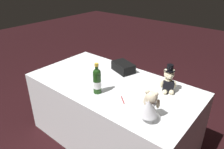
{
  "coord_description": "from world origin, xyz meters",
  "views": [
    {
      "loc": [
        -1.23,
        1.48,
        1.8
      ],
      "look_at": [
        0.0,
        0.0,
        0.84
      ],
      "focal_mm": 33.95,
      "sensor_mm": 36.0,
      "label": 1
    }
  ],
  "objects_px": {
    "champagne_bottle": "(97,81)",
    "teddy_bear_bride": "(150,107)",
    "gift_case_black": "(123,67)",
    "teddy_bear_groom": "(168,81)",
    "signing_pen": "(123,100)"
  },
  "relations": [
    {
      "from": "teddy_bear_bride",
      "to": "signing_pen",
      "type": "distance_m",
      "value": 0.34
    },
    {
      "from": "signing_pen",
      "to": "gift_case_black",
      "type": "relative_size",
      "value": 0.35
    },
    {
      "from": "teddy_bear_groom",
      "to": "signing_pen",
      "type": "bearing_deg",
      "value": 59.89
    },
    {
      "from": "teddy_bear_bride",
      "to": "gift_case_black",
      "type": "xyz_separation_m",
      "value": [
        0.68,
        -0.56,
        -0.06
      ]
    },
    {
      "from": "teddy_bear_groom",
      "to": "teddy_bear_bride",
      "type": "relative_size",
      "value": 1.13
    },
    {
      "from": "signing_pen",
      "to": "teddy_bear_groom",
      "type": "bearing_deg",
      "value": -120.11
    },
    {
      "from": "teddy_bear_groom",
      "to": "gift_case_black",
      "type": "distance_m",
      "value": 0.61
    },
    {
      "from": "teddy_bear_bride",
      "to": "gift_case_black",
      "type": "relative_size",
      "value": 0.81
    },
    {
      "from": "champagne_bottle",
      "to": "signing_pen",
      "type": "distance_m",
      "value": 0.3
    },
    {
      "from": "teddy_bear_groom",
      "to": "gift_case_black",
      "type": "bearing_deg",
      "value": -8.33
    },
    {
      "from": "champagne_bottle",
      "to": "signing_pen",
      "type": "xyz_separation_m",
      "value": [
        -0.27,
        -0.04,
        -0.12
      ]
    },
    {
      "from": "teddy_bear_bride",
      "to": "champagne_bottle",
      "type": "bearing_deg",
      "value": -2.53
    },
    {
      "from": "teddy_bear_bride",
      "to": "champagne_bottle",
      "type": "distance_m",
      "value": 0.59
    },
    {
      "from": "champagne_bottle",
      "to": "teddy_bear_bride",
      "type": "bearing_deg",
      "value": 177.47
    },
    {
      "from": "teddy_bear_bride",
      "to": "signing_pen",
      "type": "xyz_separation_m",
      "value": [
        0.31,
        -0.07,
        -0.1
      ]
    }
  ]
}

